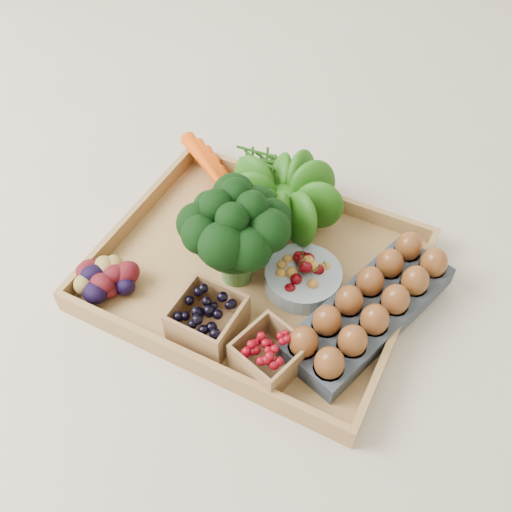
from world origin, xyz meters
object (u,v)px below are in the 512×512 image
at_px(broccoli, 236,249).
at_px(tray, 256,274).
at_px(cherry_bowl, 303,278).
at_px(egg_carton, 369,312).

bearing_deg(broccoli, tray, 39.51).
xyz_separation_m(broccoli, cherry_bowl, (0.12, 0.04, -0.06)).
bearing_deg(egg_carton, cherry_bowl, -169.10).
bearing_deg(cherry_bowl, tray, -172.05).
distance_m(broccoli, egg_carton, 0.25).
bearing_deg(tray, broccoli, -140.49).
bearing_deg(egg_carton, broccoli, -157.56).
height_order(tray, broccoli, broccoli).
xyz_separation_m(cherry_bowl, egg_carton, (0.13, -0.02, 0.00)).
bearing_deg(tray, egg_carton, -1.07).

